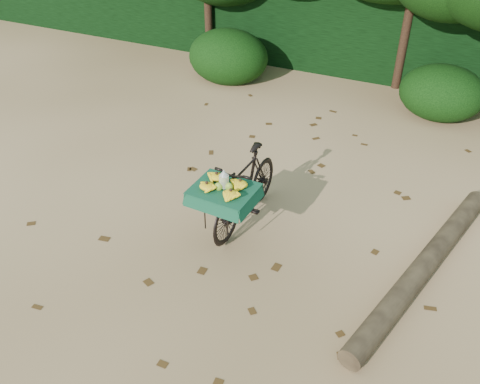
% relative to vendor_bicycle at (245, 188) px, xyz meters
% --- Properties ---
extents(ground, '(80.00, 80.00, 0.00)m').
position_rel_vendor_bicycle_xyz_m(ground, '(0.50, 0.23, -0.55)').
color(ground, tan).
rests_on(ground, ground).
extents(vendor_bicycle, '(0.80, 1.84, 1.08)m').
position_rel_vendor_bicycle_xyz_m(vendor_bicycle, '(0.00, 0.00, 0.00)').
color(vendor_bicycle, black).
rests_on(vendor_bicycle, ground).
extents(fallen_log, '(1.20, 3.60, 0.26)m').
position_rel_vendor_bicycle_xyz_m(fallen_log, '(2.45, -0.03, -0.42)').
color(fallen_log, brown).
rests_on(fallen_log, ground).
extents(hedge_backdrop, '(26.00, 1.80, 1.80)m').
position_rel_vendor_bicycle_xyz_m(hedge_backdrop, '(0.50, 6.53, 0.35)').
color(hedge_backdrop, black).
rests_on(hedge_backdrop, ground).
extents(bush_clumps, '(8.80, 1.70, 0.90)m').
position_rel_vendor_bicycle_xyz_m(bush_clumps, '(1.00, 4.53, -0.10)').
color(bush_clumps, black).
rests_on(bush_clumps, ground).
extents(leaf_litter, '(7.00, 7.30, 0.01)m').
position_rel_vendor_bicycle_xyz_m(leaf_litter, '(0.50, 0.88, -0.54)').
color(leaf_litter, '#472D12').
rests_on(leaf_litter, ground).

